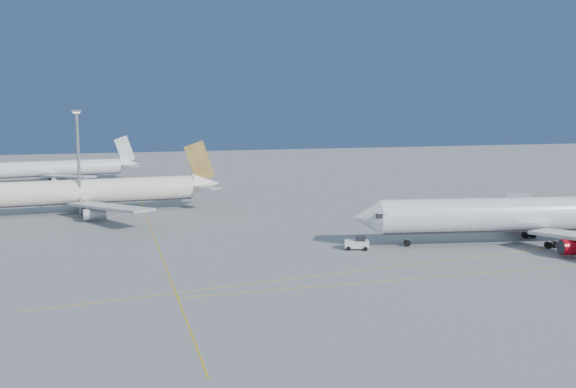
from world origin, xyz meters
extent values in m
plane|color=slate|center=(0.00, 0.00, 0.00)|extent=(500.00, 500.00, 0.00)
cube|color=#DDA30C|center=(5.00, -14.00, 0.01)|extent=(90.00, 0.18, 0.02)
cube|color=#DDA30C|center=(0.00, -6.00, 0.01)|extent=(118.86, 16.88, 0.02)
cube|color=#DDA30C|center=(-40.00, 30.00, 0.01)|extent=(0.18, 140.00, 0.02)
cylinder|color=white|center=(27.10, 1.98, 5.48)|extent=(59.17, 15.69, 6.11)
cone|color=white|center=(-4.27, 7.19, 5.48)|extent=(5.67, 6.80, 6.11)
cube|color=black|center=(-2.29, 6.87, 6.11)|extent=(2.61, 6.00, 0.74)
cube|color=#B7B7BC|center=(35.17, 17.98, 3.80)|extent=(22.12, 28.02, 0.58)
cylinder|color=gray|center=(3.25, 5.94, 1.79)|extent=(0.25, 0.25, 2.42)
cylinder|color=black|center=(3.25, 5.94, 0.58)|extent=(1.26, 0.92, 1.16)
cylinder|color=gray|center=(27.43, -2.45, 1.79)|extent=(0.34, 0.34, 2.42)
cylinder|color=black|center=(27.43, -2.45, 0.58)|extent=(1.30, 1.12, 1.16)
cylinder|color=gray|center=(28.85, 6.07, 1.79)|extent=(0.34, 0.34, 2.42)
cylinder|color=black|center=(28.85, 6.07, 0.58)|extent=(1.30, 1.12, 1.16)
cylinder|color=#A70712|center=(26.27, -9.64, 1.82)|extent=(5.42, 3.42, 2.63)
cylinder|color=#A70712|center=(30.07, 13.25, 1.82)|extent=(5.42, 3.42, 2.63)
cylinder|color=#A70712|center=(35.98, 21.56, 1.82)|extent=(5.42, 3.42, 2.63)
cylinder|color=white|center=(-53.89, 59.39, 5.11)|extent=(51.89, 8.77, 5.66)
cone|color=white|center=(-24.64, 61.16, 5.71)|extent=(7.26, 5.79, 5.38)
cube|color=#B7B7BC|center=(-48.16, 44.11, 3.56)|extent=(18.13, 26.73, 0.55)
cube|color=#B7B7BC|center=(-50.04, 75.26, 3.56)|extent=(15.38, 27.65, 0.55)
cube|color=#A48D3D|center=(-26.13, 61.07, 11.25)|extent=(7.65, 0.91, 10.51)
cylinder|color=gray|center=(-52.65, 55.44, 1.69)|extent=(0.32, 0.32, 2.28)
cylinder|color=black|center=(-52.65, 55.44, 0.55)|extent=(1.14, 0.96, 1.09)
cylinder|color=gray|center=(-53.14, 63.47, 1.69)|extent=(0.32, 0.32, 2.28)
cylinder|color=black|center=(-53.14, 63.47, 0.55)|extent=(1.14, 0.96, 1.09)
cylinder|color=#B7B7BC|center=(-51.17, 46.71, 1.70)|extent=(4.91, 2.77, 2.48)
cylinder|color=#B7B7BC|center=(-52.72, 72.31, 1.70)|extent=(4.91, 2.77, 2.48)
cylinder|color=white|center=(-65.91, 124.33, 4.55)|extent=(44.89, 11.61, 5.00)
cone|color=white|center=(-40.75, 128.13, 5.09)|extent=(6.89, 5.63, 4.75)
cube|color=#B7B7BC|center=(-59.84, 111.54, 3.18)|extent=(17.47, 22.46, 0.49)
cube|color=#B7B7BC|center=(-63.89, 138.35, 3.18)|extent=(11.61, 24.38, 0.49)
cube|color=silver|center=(-42.07, 127.93, 10.05)|extent=(6.85, 1.42, 9.45)
cylinder|color=gray|center=(-64.49, 120.93, 1.52)|extent=(0.29, 0.29, 2.05)
cylinder|color=black|center=(-64.49, 120.93, 0.49)|extent=(1.09, 0.94, 0.98)
cylinder|color=gray|center=(-65.56, 128.00, 1.52)|extent=(0.29, 0.29, 2.05)
cylinder|color=black|center=(-65.56, 128.00, 0.49)|extent=(1.09, 0.94, 0.98)
cylinder|color=#B7B7BC|center=(-62.69, 113.55, 1.50)|extent=(4.57, 2.85, 2.23)
cylinder|color=#B7B7BC|center=(-66.01, 135.59, 1.50)|extent=(4.57, 2.85, 2.23)
cube|color=white|center=(-6.42, 6.16, 0.95)|extent=(4.69, 3.41, 1.27)
cube|color=black|center=(-5.83, 5.95, 1.90)|extent=(2.20, 2.26, 0.95)
cylinder|color=black|center=(-8.19, 5.61, 0.37)|extent=(0.82, 0.60, 0.74)
cylinder|color=black|center=(-7.45, 7.70, 0.37)|extent=(0.82, 0.60, 0.74)
cylinder|color=black|center=(-5.40, 4.62, 0.37)|extent=(0.82, 0.60, 0.74)
cylinder|color=black|center=(-4.66, 6.71, 0.37)|extent=(0.82, 0.60, 0.74)
cylinder|color=gray|center=(-54.41, 57.09, 11.81)|extent=(0.66, 0.66, 23.63)
cube|color=gray|center=(-54.41, 57.09, 23.82)|extent=(2.08, 2.08, 0.47)
cube|color=white|center=(-54.41, 57.09, 23.44)|extent=(1.51, 1.51, 0.24)
camera|label=1|loc=(-48.49, -96.82, 25.47)|focal=40.00mm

